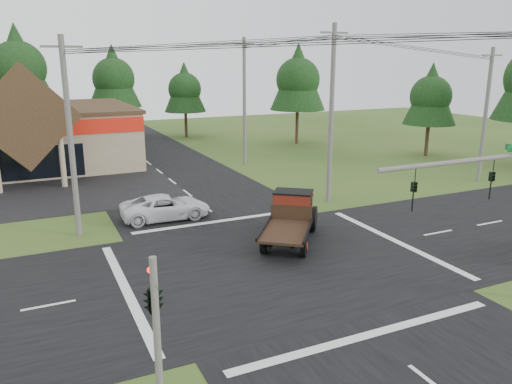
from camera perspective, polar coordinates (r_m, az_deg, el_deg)
ground at (r=23.71m, az=2.43°, el=-8.13°), size 120.00×120.00×0.00m
road_ns at (r=23.71m, az=2.43°, el=-8.11°), size 12.00×120.00×0.02m
road_ew at (r=23.71m, az=2.43°, el=-8.11°), size 120.00×12.00×0.02m
traffic_signal_corner at (r=13.58m, az=-11.73°, el=-10.45°), size 0.53×2.48×4.40m
utility_pole_nw at (r=27.71m, az=-20.46°, el=5.90°), size 2.00×0.30×10.50m
utility_pole_ne at (r=32.98m, az=8.60°, el=8.83°), size 2.00×0.30×11.50m
utility_pole_far at (r=42.37m, az=24.75°, el=8.07°), size 2.00×0.30×10.20m
utility_pole_n at (r=45.28m, az=-1.33°, el=10.39°), size 2.00×0.30×11.20m
tree_row_c at (r=60.36m, az=-25.55°, el=12.94°), size 7.28×7.28×13.13m
tree_row_d at (r=62.21m, az=-15.99°, el=12.57°), size 6.16×6.16×11.11m
tree_row_e at (r=62.14m, az=-8.16°, el=11.73°), size 5.04×5.04×9.09m
tree_side_ne at (r=56.83m, az=4.82°, el=12.91°), size 6.16×6.16×11.11m
tree_side_e_near at (r=52.05m, az=19.37°, el=10.48°), size 5.04×5.04×9.09m
antique_flatbed_truck at (r=25.90m, az=3.86°, el=-3.16°), size 5.50×6.20×2.52m
white_pickup at (r=30.36m, az=-10.31°, el=-1.70°), size 5.37×2.64×1.47m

